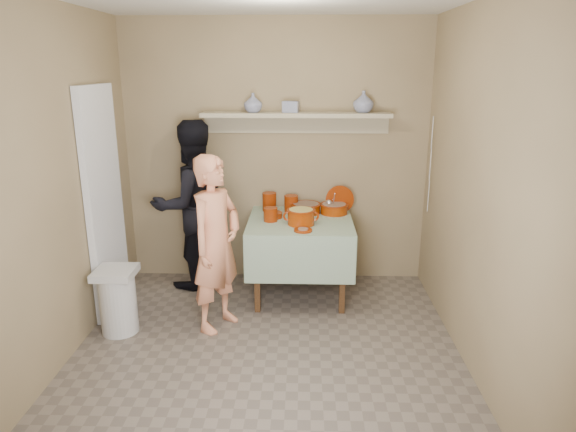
{
  "coord_description": "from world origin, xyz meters",
  "views": [
    {
      "loc": [
        0.27,
        -3.32,
        2.15
      ],
      "look_at": [
        0.15,
        0.75,
        0.95
      ],
      "focal_mm": 32.0,
      "sensor_mm": 36.0,
      "label": 1
    }
  ],
  "objects_px": {
    "serving_table": "(300,232)",
    "cazuela_rice": "(301,215)",
    "person_cook": "(216,244)",
    "person_helper": "(192,205)",
    "trash_bin": "(118,300)"
  },
  "relations": [
    {
      "from": "person_helper",
      "to": "trash_bin",
      "type": "distance_m",
      "value": 1.22
    },
    {
      "from": "person_cook",
      "to": "serving_table",
      "type": "relative_size",
      "value": 1.52
    },
    {
      "from": "person_cook",
      "to": "serving_table",
      "type": "height_order",
      "value": "person_cook"
    },
    {
      "from": "trash_bin",
      "to": "serving_table",
      "type": "bearing_deg",
      "value": 27.43
    },
    {
      "from": "person_helper",
      "to": "serving_table",
      "type": "height_order",
      "value": "person_helper"
    },
    {
      "from": "serving_table",
      "to": "cazuela_rice",
      "type": "distance_m",
      "value": 0.26
    },
    {
      "from": "serving_table",
      "to": "cazuela_rice",
      "type": "height_order",
      "value": "cazuela_rice"
    },
    {
      "from": "person_cook",
      "to": "cazuela_rice",
      "type": "relative_size",
      "value": 4.49
    },
    {
      "from": "person_helper",
      "to": "cazuela_rice",
      "type": "relative_size",
      "value": 5.04
    },
    {
      "from": "serving_table",
      "to": "trash_bin",
      "type": "bearing_deg",
      "value": -152.57
    },
    {
      "from": "person_cook",
      "to": "person_helper",
      "type": "bearing_deg",
      "value": 53.0
    },
    {
      "from": "person_helper",
      "to": "serving_table",
      "type": "xyz_separation_m",
      "value": [
        1.06,
        -0.22,
        -0.19
      ]
    },
    {
      "from": "serving_table",
      "to": "person_cook",
      "type": "bearing_deg",
      "value": -136.64
    },
    {
      "from": "person_cook",
      "to": "trash_bin",
      "type": "relative_size",
      "value": 2.64
    },
    {
      "from": "person_cook",
      "to": "cazuela_rice",
      "type": "xyz_separation_m",
      "value": [
        0.69,
        0.49,
        0.11
      ]
    }
  ]
}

